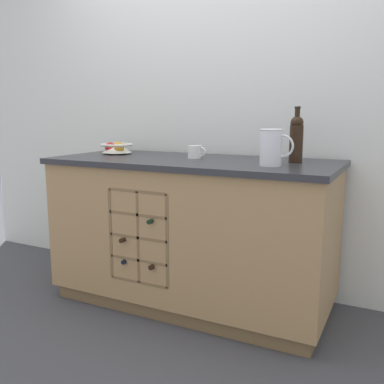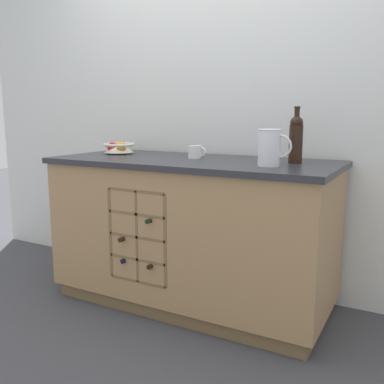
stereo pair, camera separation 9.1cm
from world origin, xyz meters
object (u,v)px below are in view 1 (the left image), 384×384
object	(u,v)px
white_pitcher	(272,147)
standing_wine_bottle	(296,138)
ceramic_mug	(195,152)
fruit_bowl	(117,147)

from	to	relation	value
white_pitcher	standing_wine_bottle	world-z (taller)	standing_wine_bottle
ceramic_mug	standing_wine_bottle	distance (m)	0.63
fruit_bowl	standing_wine_bottle	size ratio (longest dim) A/B	0.71
fruit_bowl	ceramic_mug	bearing A→B (deg)	-1.40
white_pitcher	ceramic_mug	size ratio (longest dim) A/B	1.62
fruit_bowl	white_pitcher	world-z (taller)	white_pitcher
ceramic_mug	standing_wine_bottle	xyz separation A→B (m)	(0.62, 0.03, 0.10)
white_pitcher	standing_wine_bottle	bearing A→B (deg)	69.24
fruit_bowl	standing_wine_bottle	distance (m)	1.23
white_pitcher	ceramic_mug	world-z (taller)	white_pitcher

